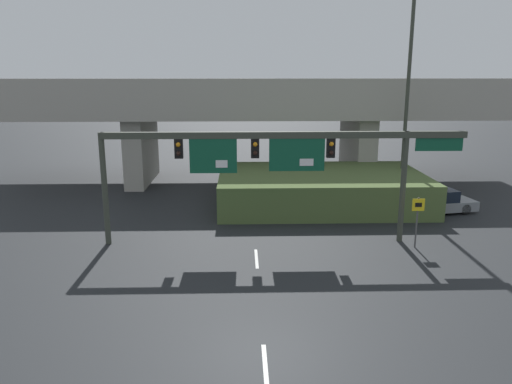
{
  "coord_description": "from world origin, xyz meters",
  "views": [
    {
      "loc": [
        -0.65,
        -13.78,
        8.46
      ],
      "look_at": [
        0.0,
        8.62,
        2.99
      ],
      "focal_mm": 35.0,
      "sensor_mm": 36.0,
      "label": 1
    }
  ],
  "objects_px": {
    "signal_gantry": "(275,153)",
    "highway_light_pole_near": "(409,74)",
    "parked_sedan_near_right": "(437,202)",
    "speed_limit_sign": "(417,215)"
  },
  "relations": [
    {
      "from": "signal_gantry",
      "to": "parked_sedan_near_right",
      "type": "distance_m",
      "value": 12.15
    },
    {
      "from": "signal_gantry",
      "to": "highway_light_pole_near",
      "type": "bearing_deg",
      "value": 43.3
    },
    {
      "from": "highway_light_pole_near",
      "to": "parked_sedan_near_right",
      "type": "relative_size",
      "value": 3.24
    },
    {
      "from": "speed_limit_sign",
      "to": "highway_light_pole_near",
      "type": "bearing_deg",
      "value": 76.7
    },
    {
      "from": "signal_gantry",
      "to": "parked_sedan_near_right",
      "type": "bearing_deg",
      "value": 26.69
    },
    {
      "from": "speed_limit_sign",
      "to": "signal_gantry",
      "type": "bearing_deg",
      "value": 171.94
    },
    {
      "from": "parked_sedan_near_right",
      "to": "signal_gantry",
      "type": "bearing_deg",
      "value": -164.01
    },
    {
      "from": "signal_gantry",
      "to": "parked_sedan_near_right",
      "type": "relative_size",
      "value": 3.67
    },
    {
      "from": "signal_gantry",
      "to": "parked_sedan_near_right",
      "type": "xyz_separation_m",
      "value": [
        10.27,
        5.16,
        -3.93
      ]
    },
    {
      "from": "speed_limit_sign",
      "to": "parked_sedan_near_right",
      "type": "bearing_deg",
      "value": 61.09
    }
  ]
}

